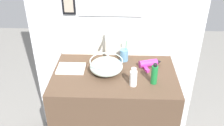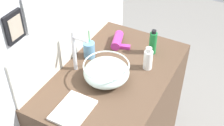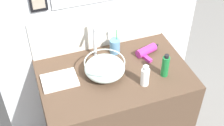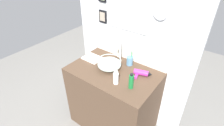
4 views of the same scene
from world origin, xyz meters
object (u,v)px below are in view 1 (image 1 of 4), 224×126
object	(u,v)px
soap_dispenser	(133,78)
lotion_bottle	(154,74)
hair_drier	(150,63)
faucet	(108,44)
glass_bowl_sink	(106,66)
toothbrush_cup	(124,55)
hand_towel	(71,68)

from	to	relation	value
soap_dispenser	lotion_bottle	bearing A→B (deg)	12.25
hair_drier	lotion_bottle	distance (m)	0.25
faucet	hair_drier	bearing A→B (deg)	-14.87
hair_drier	lotion_bottle	world-z (taller)	lotion_bottle
glass_bowl_sink	hair_drier	xyz separation A→B (m)	(0.37, 0.11, -0.03)
faucet	soap_dispenser	bearing A→B (deg)	-60.39
faucet	glass_bowl_sink	bearing A→B (deg)	-90.00
glass_bowl_sink	toothbrush_cup	bearing A→B (deg)	54.74
faucet	toothbrush_cup	size ratio (longest dim) A/B	1.32
soap_dispenser	hand_towel	world-z (taller)	soap_dispenser
toothbrush_cup	lotion_bottle	xyz separation A→B (m)	(0.23, -0.34, 0.03)
soap_dispenser	hair_drier	bearing A→B (deg)	61.78
toothbrush_cup	hand_towel	world-z (taller)	toothbrush_cup
toothbrush_cup	glass_bowl_sink	bearing A→B (deg)	-125.26
glass_bowl_sink	toothbrush_cup	distance (m)	0.25
toothbrush_cup	lotion_bottle	world-z (taller)	toothbrush_cup
hair_drier	lotion_bottle	bearing A→B (deg)	-87.95
faucet	soap_dispenser	world-z (taller)	faucet
lotion_bottle	hand_towel	xyz separation A→B (m)	(-0.68, 0.18, -0.07)
faucet	hand_towel	bearing A→B (deg)	-150.69
glass_bowl_sink	soap_dispenser	bearing A→B (deg)	-38.56
hair_drier	toothbrush_cup	distance (m)	0.24
soap_dispenser	lotion_bottle	xyz separation A→B (m)	(0.16, 0.03, 0.01)
hair_drier	toothbrush_cup	world-z (taller)	toothbrush_cup
hair_drier	lotion_bottle	xyz separation A→B (m)	(0.01, -0.25, 0.05)
toothbrush_cup	hand_towel	bearing A→B (deg)	-159.36
soap_dispenser	lotion_bottle	size ratio (longest dim) A/B	0.88
glass_bowl_sink	hand_towel	world-z (taller)	glass_bowl_sink
glass_bowl_sink	toothbrush_cup	xyz separation A→B (m)	(0.15, 0.21, -0.01)
toothbrush_cup	hand_towel	size ratio (longest dim) A/B	0.91
toothbrush_cup	hair_drier	bearing A→B (deg)	-23.68
toothbrush_cup	faucet	bearing A→B (deg)	179.74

